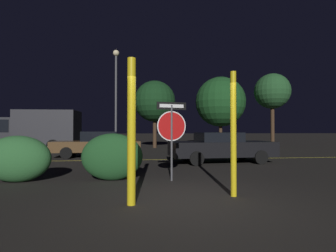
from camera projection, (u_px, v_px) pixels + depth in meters
The scene contains 14 objects.
ground_plane at pixel (186, 200), 5.42m from camera, with size 260.00×260.00×0.00m, color black.
road_center_stripe at pixel (157, 160), 13.03m from camera, with size 42.55×0.12×0.01m, color gold.
stop_sign at pixel (172, 126), 7.57m from camera, with size 0.88×0.18×2.27m.
yellow_pole_left at pixel (131, 131), 5.10m from camera, with size 0.17×0.17×2.87m, color yellow.
yellow_pole_right at pixel (233, 134), 5.77m from camera, with size 0.13×0.13×2.75m, color yellow.
hedge_bush_1 at pixel (17, 159), 7.33m from camera, with size 1.82×0.94×1.30m, color #2D6633.
hedge_bush_2 at pixel (112, 157), 7.61m from camera, with size 1.76×0.76×1.36m, color #1E4C23.
passing_car_2 at pixel (98, 144), 14.52m from camera, with size 4.86×2.17×1.39m.
passing_car_3 at pixel (221, 147), 11.90m from camera, with size 4.80×2.23×1.36m.
delivery_truck at pixel (30, 129), 18.71m from camera, with size 6.76×2.69×2.88m.
street_lamp at pixel (116, 85), 19.72m from camera, with size 0.47×0.47×7.54m.
tree_0 at pixel (272, 92), 22.74m from camera, with size 3.05×3.05×6.40m.
tree_1 at pixel (220, 102), 25.05m from camera, with size 4.75×4.75×6.58m.
tree_2 at pixel (155, 102), 22.14m from camera, with size 3.48×3.48×5.67m.
Camera 1 is at (-1.03, -5.36, 1.44)m, focal length 28.00 mm.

